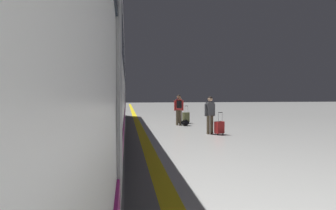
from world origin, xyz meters
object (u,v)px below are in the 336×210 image
Objects in this scene: duffel_bag_near at (185,123)px; suitcase_far at (186,117)px; suitcase_mid at (219,127)px; passenger_mid at (210,112)px; passenger_far at (179,108)px; high_speed_train at (65,61)px; passenger_near at (179,107)px.

suitcase_far reaches higher than duffel_bag_near.
suitcase_far is at bearing 94.87° from suitcase_mid.
duffel_bag_near is at bearing 95.98° from passenger_mid.
passenger_far is (-0.38, 4.49, -0.01)m from passenger_mid.
suitcase_mid is (5.32, 3.25, -2.20)m from high_speed_train.
passenger_near is 1.06× the size of passenger_far.
high_speed_train is at bearing -148.56° from suitcase_mid.
passenger_near is 1.22m from suitcase_far.
passenger_near is at bearing -125.23° from suitcase_far.
duffel_bag_near is (0.32, -0.15, -0.84)m from passenger_near.
suitcase_far is at bearing 57.19° from high_speed_train.
passenger_near is at bearing 57.50° from high_speed_train.
high_speed_train is at bearing -124.98° from duffel_bag_near.
passenger_mid is (0.33, -3.17, 0.77)m from duffel_bag_near.
passenger_near reaches higher than duffel_bag_near.
passenger_near is 1.78× the size of suitcase_mid.
duffel_bag_near is at bearing 55.02° from high_speed_train.
passenger_near is 1.05× the size of passenger_mid.
high_speed_train is 9.38m from suitcase_far.
suitcase_mid is at bearing -74.80° from passenger_near.
suitcase_mid is at bearing -38.98° from passenger_mid.
suitcase_mid is at bearing -81.66° from passenger_far.
passenger_mid is at bearing -84.02° from duffel_bag_near.
passenger_far is (-0.70, 4.74, 0.61)m from suitcase_mid.
suitcase_far is (4.95, 7.67, -2.15)m from high_speed_train.
suitcase_far is at bearing -45.55° from passenger_far.
suitcase_far reaches higher than suitcase_mid.
high_speed_train reaches higher than suitcase_far.
passenger_far is 1.52× the size of suitcase_far.
passenger_near is 3.81× the size of duffel_bag_near.
passenger_mid reaches higher than suitcase_mid.
suitcase_far is (0.60, 0.84, -0.64)m from passenger_near.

